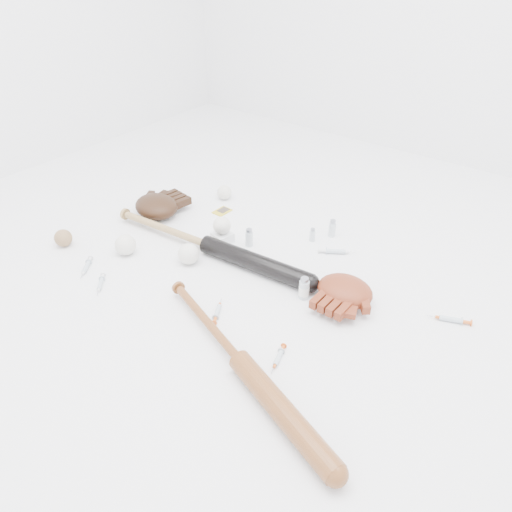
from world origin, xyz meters
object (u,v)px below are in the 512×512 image
Objects in this scene: bat_dark at (207,245)px; pedestal at (222,237)px; bat_wood at (241,361)px; glove_dark at (156,206)px.

pedestal is (-0.00, 0.10, -0.02)m from bat_dark.
bat_wood is at bearing -43.58° from bat_dark.
glove_dark reaches higher than bat_wood.
glove_dark is (-0.38, 0.09, 0.01)m from bat_dark.
bat_wood is 1.00m from glove_dark.
glove_dark is at bearing -179.01° from pedestal.
bat_dark is 0.64m from bat_wood.
pedestal is at bearing 154.70° from bat_wood.
bat_dark is at bearing 160.42° from bat_wood.
bat_wood is (0.49, -0.41, -0.00)m from bat_dark.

